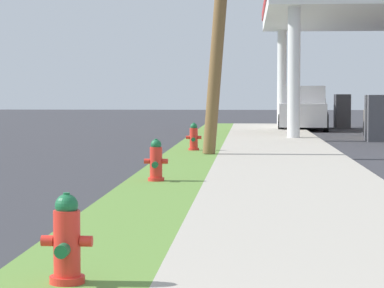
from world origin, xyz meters
name	(u,v)px	position (x,y,z in m)	size (l,w,h in m)	color
fire_hydrant_nearest	(67,244)	(0.71, 3.70, 0.45)	(0.42, 0.38, 0.74)	red
fire_hydrant_second	(156,163)	(0.55, 11.80, 0.45)	(0.42, 0.38, 0.74)	red
fire_hydrant_third	(194,138)	(0.69, 19.85, 0.45)	(0.42, 0.37, 0.74)	red
truck_silver_at_forecourt	(305,110)	(4.67, 35.44, 0.91)	(2.54, 5.55, 1.97)	#BCBCC1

